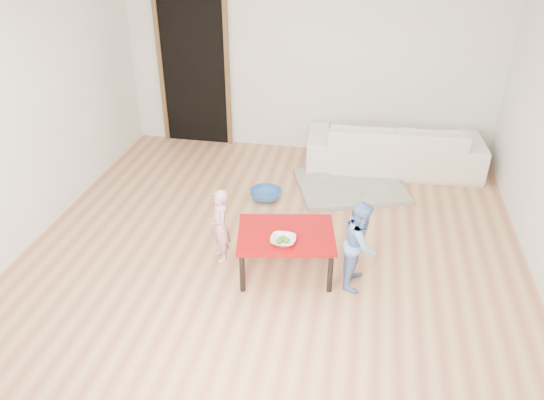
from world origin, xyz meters
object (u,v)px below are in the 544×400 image
(sofa, at_px, (394,146))
(child_pink, at_px, (220,226))
(red_table, at_px, (286,253))
(bowl, at_px, (283,240))
(basin, at_px, (266,195))
(child_blue, at_px, (361,244))

(sofa, xyz_separation_m, child_pink, (-1.68, -2.37, 0.05))
(sofa, bearing_deg, child_pink, 51.16)
(red_table, distance_m, bowl, 0.30)
(sofa, xyz_separation_m, basin, (-1.48, -1.12, -0.27))
(sofa, bearing_deg, bowl, 65.50)
(sofa, distance_m, child_blue, 2.52)
(basin, bearing_deg, child_pink, -99.24)
(child_pink, relative_size, child_blue, 0.89)
(bowl, distance_m, child_pink, 0.72)
(bowl, xyz_separation_m, basin, (-0.46, 1.52, -0.41))
(child_blue, distance_m, basin, 1.83)
(child_pink, relative_size, basin, 2.00)
(basin, bearing_deg, bowl, -73.10)
(child_pink, bearing_deg, red_table, 50.86)
(bowl, height_order, child_pink, child_pink)
(child_blue, relative_size, basin, 2.24)
(sofa, distance_m, basin, 1.88)
(basin, bearing_deg, child_blue, -50.19)
(red_table, distance_m, child_blue, 0.71)
(child_pink, distance_m, child_blue, 1.35)
(bowl, xyz_separation_m, child_pink, (-0.66, 0.28, -0.10))
(sofa, bearing_deg, basin, 33.81)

